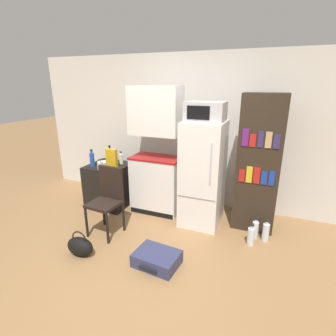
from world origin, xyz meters
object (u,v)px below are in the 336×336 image
object	(u,v)px
bookshelf	(258,165)
water_bottle_back	(255,229)
kitchen_hutch	(156,156)
chair	(108,195)
cereal_box	(112,158)
water_bottle_middle	(251,236)
bottle_clear_short	(100,165)
handbag	(80,246)
side_table	(110,185)
bottle_blue_soda	(92,159)
microwave	(206,111)
suitcase_large_flat	(157,259)
bowl	(103,163)
bottle_milk_white	(121,159)
refrigerator	(203,174)
bottle_wine_dark	(110,154)
water_bottle_front	(266,232)

from	to	relation	value
bookshelf	water_bottle_back	world-z (taller)	bookshelf
kitchen_hutch	chair	bearing A→B (deg)	-112.70
cereal_box	water_bottle_middle	size ratio (longest dim) A/B	0.97
bottle_clear_short	cereal_box	size ratio (longest dim) A/B	0.57
water_bottle_middle	handbag	bearing A→B (deg)	-152.08
side_table	water_bottle_back	size ratio (longest dim) A/B	2.35
chair	bottle_blue_soda	bearing A→B (deg)	144.01
microwave	bottle_blue_soda	xyz separation A→B (m)	(-1.85, -0.18, -0.84)
bottle_clear_short	suitcase_large_flat	bearing A→B (deg)	-33.28
bowl	bottle_milk_white	bearing A→B (deg)	29.63
refrigerator	bottle_blue_soda	xyz separation A→B (m)	(-1.85, -0.18, 0.07)
bookshelf	bottle_milk_white	xyz separation A→B (m)	(-2.24, -0.01, -0.15)
bottle_clear_short	water_bottle_middle	world-z (taller)	bottle_clear_short
bowl	handbag	bearing A→B (deg)	-67.10
bookshelf	bottle_blue_soda	xyz separation A→B (m)	(-2.60, -0.33, -0.12)
chair	water_bottle_middle	bearing A→B (deg)	16.17
microwave	bookshelf	world-z (taller)	bookshelf
bookshelf	suitcase_large_flat	size ratio (longest dim) A/B	3.55
refrigerator	bottle_clear_short	size ratio (longest dim) A/B	9.18
handbag	side_table	bearing A→B (deg)	109.02
kitchen_hutch	chair	size ratio (longest dim) A/B	2.11
kitchen_hutch	microwave	distance (m)	1.10
bottle_wine_dark	bowl	bearing A→B (deg)	-88.87
bottle_wine_dark	kitchen_hutch	bearing A→B (deg)	-6.61
bottle_clear_short	bowl	world-z (taller)	bottle_clear_short
microwave	water_bottle_front	size ratio (longest dim) A/B	1.66
bookshelf	water_bottle_middle	bearing A→B (deg)	-87.00
bottle_milk_white	chair	distance (m)	0.99
kitchen_hutch	water_bottle_middle	distance (m)	1.83
bottle_blue_soda	water_bottle_front	size ratio (longest dim) A/B	0.92
bottle_milk_white	chair	world-z (taller)	chair
bookshelf	bottle_wine_dark	world-z (taller)	bookshelf
water_bottle_front	water_bottle_middle	xyz separation A→B (m)	(-0.18, -0.17, -0.00)
refrigerator	water_bottle_back	xyz separation A→B (m)	(0.82, -0.17, -0.65)
kitchen_hutch	bottle_clear_short	xyz separation A→B (m)	(-0.83, -0.37, -0.14)
microwave	cereal_box	bearing A→B (deg)	-177.45
cereal_box	water_bottle_middle	distance (m)	2.45
side_table	microwave	size ratio (longest dim) A/B	1.38
cereal_box	water_bottle_back	distance (m)	2.47
side_table	bottle_milk_white	xyz separation A→B (m)	(0.17, 0.14, 0.46)
bottle_wine_dark	cereal_box	bearing A→B (deg)	-51.16
side_table	cereal_box	xyz separation A→B (m)	(0.12, -0.06, 0.52)
bottle_wine_dark	handbag	size ratio (longest dim) A/B	0.79
bottle_milk_white	water_bottle_middle	distance (m)	2.42
bookshelf	handbag	distance (m)	2.61
bowl	bookshelf	bearing A→B (deg)	3.84
microwave	chair	world-z (taller)	microwave
bottle_blue_soda	suitcase_large_flat	world-z (taller)	bottle_blue_soda
bottle_clear_short	chair	distance (m)	0.72
cereal_box	chair	size ratio (longest dim) A/B	0.31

